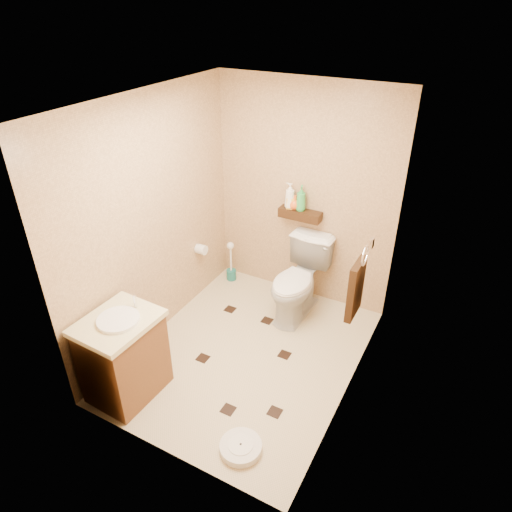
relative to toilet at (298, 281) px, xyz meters
The scene contains 18 objects.
ground 0.95m from the toilet, 100.59° to the right, with size 2.50×2.50×0.00m, color beige.
wall_back 0.90m from the toilet, 110.41° to the left, with size 2.00×0.04×2.40m, color tan.
wall_front 2.23m from the toilet, 94.27° to the right, with size 2.00×0.04×2.40m, color tan.
wall_left 1.62m from the toilet, 144.25° to the right, with size 0.04×2.50×2.40m, color tan.
wall_right 1.42m from the toilet, 44.57° to the right, with size 0.04×2.50×2.40m, color tan.
ceiling 2.15m from the toilet, 100.59° to the right, with size 2.00×2.50×0.02m, color silver.
wall_shelf 0.71m from the toilet, 114.71° to the left, with size 0.46×0.14×0.10m, color #38200F.
floor_accents 0.97m from the toilet, 98.78° to the right, with size 1.18×1.34×0.01m.
toilet is the anchor object (origin of this frame).
vanity 1.93m from the toilet, 116.31° to the right, with size 0.56×0.67×0.91m.
bathroom_scale 1.87m from the toilet, 79.88° to the right, with size 0.43×0.43×0.07m.
toilet_brush 1.03m from the toilet, 166.29° to the left, with size 0.12×0.12×0.51m.
towel_ring 1.09m from the toilet, 37.53° to the right, with size 0.12×0.30×0.76m.
toilet_paper 1.13m from the toilet, behind, with size 0.12×0.11×0.12m.
bottle_a 0.90m from the toilet, 129.59° to the left, with size 0.11×0.11×0.28m, color white.
bottle_b 0.86m from the toilet, 128.52° to the left, with size 0.08×0.08×0.18m, color yellow.
bottle_c 0.83m from the toilet, 123.33° to the left, with size 0.12×0.12×0.15m, color orange.
bottle_d 0.87m from the toilet, 114.44° to the left, with size 0.10×0.10×0.27m, color green.
Camera 1 is at (1.66, -2.92, 3.11)m, focal length 32.00 mm.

